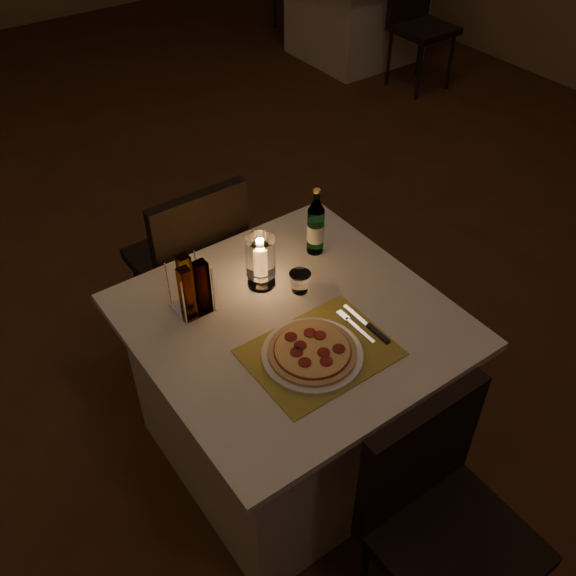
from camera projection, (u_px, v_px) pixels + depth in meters
floor at (203, 387)px, 2.89m from camera, size 8.00×10.00×0.02m
main_table at (291, 388)px, 2.39m from camera, size 1.00×1.00×0.74m
chair_near at (437, 507)px, 1.84m from camera, size 0.42×0.42×0.90m
chair_far at (192, 255)px, 2.71m from camera, size 0.42×0.42×0.90m
placemat at (320, 352)px, 2.02m from camera, size 0.45×0.34×0.00m
plate at (312, 355)px, 2.01m from camera, size 0.32×0.32×0.01m
pizza at (312, 351)px, 2.00m from camera, size 0.28×0.28×0.02m
fork at (353, 324)px, 2.11m from camera, size 0.02×0.18×0.00m
knife at (373, 330)px, 2.09m from camera, size 0.02×0.22×0.01m
tumbler at (300, 282)px, 2.22m from camera, size 0.08×0.08×0.08m
water_bottle at (316, 227)px, 2.35m from camera, size 0.07×0.07×0.27m
hurricane_candle at (260, 258)px, 2.20m from camera, size 0.10×0.10×0.20m
cruet_caddy at (192, 288)px, 2.11m from camera, size 0.12×0.12×0.21m
neighbor_table_right at (356, 12)px, 5.48m from camera, size 1.00×1.00×0.74m
neighbor_chair_ra at (417, 14)px, 4.93m from camera, size 0.42×0.42×0.90m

